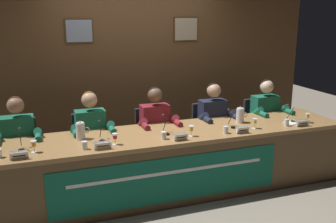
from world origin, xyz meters
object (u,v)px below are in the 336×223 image
Objects in this scene: nameplate_far_left at (19,155)px; nameplate_left at (103,146)px; juice_glass_far_left at (34,144)px; water_cup_left at (85,146)px; chair_right at (208,136)px; juice_glass_center at (191,129)px; panelist_right at (215,121)px; juice_glass_far_right at (307,116)px; microphone_left at (101,134)px; juice_glass_right at (255,122)px; panelist_left at (92,134)px; chair_far_right at (259,130)px; microphone_center at (166,128)px; nameplate_right at (242,130)px; microphone_far_left at (21,143)px; water_cup_far_right at (286,123)px; chair_center at (152,143)px; microphone_right at (232,121)px; water_pitcher_right_side at (240,115)px; panelist_center at (157,127)px; document_stack_far_right at (293,123)px; juice_glass_left at (115,137)px; microphone_far_right at (291,116)px; panelist_far_right at (267,116)px; chair_left at (90,150)px; water_cup_center at (164,136)px; chair_far_left at (21,158)px; conference_table at (171,153)px; water_pitcher_left_side at (81,131)px; panelist_far_left at (19,141)px; nameplate_far_right at (302,123)px; water_cup_right at (226,130)px.

nameplate_far_left is 0.97× the size of nameplate_left.
juice_glass_far_left is 1.46× the size of water_cup_left.
chair_right is at bearing 29.71° from nameplate_left.
juice_glass_center reaches higher than nameplate_far_left.
panelist_right is 9.76× the size of juice_glass_far_right.
juice_glass_right is at bearing -5.40° from microphone_left.
chair_far_right is (2.49, 0.20, -0.28)m from panelist_left.
chair_right is at bearing 37.63° from microphone_center.
microphone_left is at bearing 169.93° from nameplate_right.
microphone_far_left is at bearing -179.85° from microphone_center.
water_cup_far_right is at bearing 0.06° from water_cup_left.
microphone_left is 1.12m from chair_center.
water_pitcher_right_side is at bearing 35.77° from microphone_right.
panelist_center is 5.14× the size of document_stack_far_right.
microphone_left is 2.54× the size of water_cup_far_right.
juice_glass_left is 0.57× the size of microphone_far_right.
panelist_far_right reaches higher than chair_far_right.
microphone_center is at bearing 175.52° from document_stack_far_right.
panelist_left reaches higher than chair_far_right.
microphone_far_left is 0.94m from panelist_left.
panelist_left is at bearing 180.00° from panelist_far_right.
water_pitcher_right_side is at bearing -16.90° from chair_left.
juice_glass_left is 2.52m from chair_far_right.
panelist_center is 14.24× the size of water_cup_center.
microphone_center is 1.53m from water_cup_far_right.
chair_far_left is at bearing 173.18° from panelist_center.
juice_glass_far_left reaches higher than conference_table.
microphone_left reaches higher than conference_table.
juice_glass_left is 0.79× the size of nameplate_right.
water_cup_left is 1.00× the size of water_cup_center.
juice_glass_left is at bearing -40.97° from chair_far_left.
chair_far_left is 4.21× the size of water_pitcher_right_side.
panelist_right is 0.83m from panelist_far_right.
microphone_left is 2.50m from panelist_far_right.
water_cup_left is at bearing -91.35° from water_pitcher_left_side.
conference_table is at bearing -146.46° from panelist_right.
water_cup_center is 0.07× the size of panelist_right.
nameplate_right is at bearing -173.59° from water_cup_far_right.
panelist_far_left is at bearing 180.00° from panelist_center.
water_pitcher_left_side is at bearing 171.00° from nameplate_far_right.
microphone_far_right is at bearing 3.79° from nameplate_far_left.
juice_glass_far_right is at bearing -41.33° from chair_right.
microphone_far_right is (2.33, 0.11, -0.01)m from juice_glass_left.
conference_table is 0.86m from microphone_right.
microphone_far_left reaches higher than juice_glass_center.
nameplate_left is 2.63m from juice_glass_far_right.
juice_glass_left is 1.46× the size of water_cup_center.
juice_glass_center is 0.53× the size of document_stack_far_right.
microphone_far_right is (1.03, 0.16, 0.04)m from water_cup_right.
panelist_left is at bearing 136.84° from water_cup_center.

